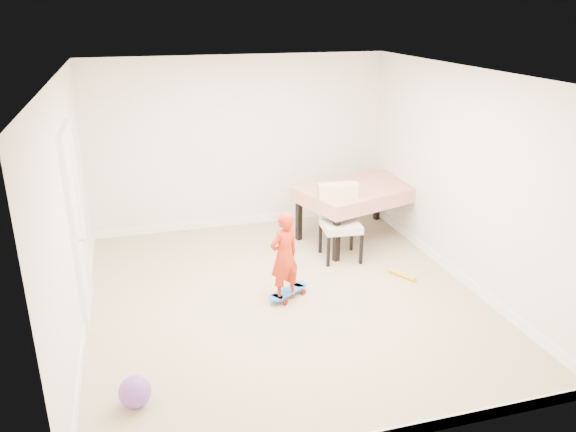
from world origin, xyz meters
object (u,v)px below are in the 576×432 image
object	(u,v)px
dining_chair	(341,224)
skateboard	(288,294)
dining_table	(359,212)
balloon	(135,392)
child	(284,259)

from	to	relation	value
dining_chair	skateboard	world-z (taller)	dining_chair
dining_table	balloon	bearing A→B (deg)	-155.87
skateboard	balloon	world-z (taller)	balloon
dining_table	child	bearing A→B (deg)	-153.55
dining_table	balloon	world-z (taller)	dining_table
skateboard	child	size ratio (longest dim) A/B	0.57
dining_chair	child	distance (m)	1.40
skateboard	balloon	distance (m)	2.34
skateboard	balloon	xyz separation A→B (m)	(-1.80, -1.49, 0.09)
dining_chair	skateboard	xyz separation A→B (m)	(-0.99, -0.88, -0.46)
skateboard	child	xyz separation A→B (m)	(-0.06, -0.06, 0.49)
dining_chair	balloon	bearing A→B (deg)	-134.06
skateboard	child	distance (m)	0.50
dining_chair	skateboard	size ratio (longest dim) A/B	1.68
child	balloon	world-z (taller)	child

